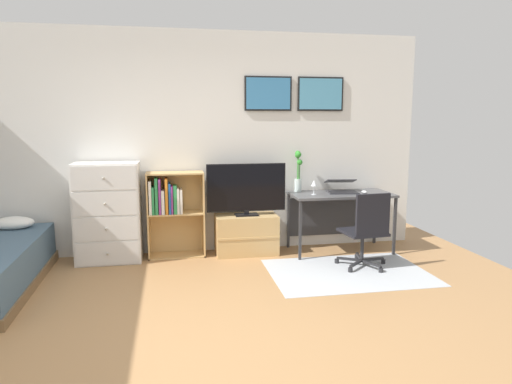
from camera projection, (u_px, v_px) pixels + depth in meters
The scene contains 13 objects.
ground_plane at pixel (187, 341), 3.46m from camera, with size 7.20×7.20×0.00m, color #A87A4C.
wall_back_with_posters at pixel (179, 143), 5.61m from camera, with size 6.12×0.09×2.70m.
area_rug at pixel (348, 272), 5.00m from camera, with size 1.70×1.20×0.01m, color #B2B7BC.
dresser at pixel (108, 213), 5.32m from camera, with size 0.73×0.46×1.16m.
bookshelf at pixel (171, 207), 5.51m from camera, with size 0.67×0.30×1.02m.
tv_stand at pixel (246, 234), 5.68m from camera, with size 0.75×0.41×0.48m.
television at pixel (246, 189), 5.57m from camera, with size 0.96×0.16×0.63m.
desk at pixel (338, 202), 5.80m from camera, with size 1.25×0.61×0.74m.
office_chair at pixel (367, 228), 5.07m from camera, with size 0.57×0.58×0.86m.
laptop at pixel (342, 187), 5.78m from camera, with size 0.42×0.45×0.16m.
computer_mouse at pixel (364, 192), 5.70m from camera, with size 0.06×0.10×0.03m, color silver.
bamboo_vase at pixel (298, 171), 5.79m from camera, with size 0.10×0.10×0.52m.
wine_glass at pixel (314, 184), 5.57m from camera, with size 0.07×0.07×0.18m.
Camera 1 is at (-0.07, -3.29, 1.65)m, focal length 32.35 mm.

